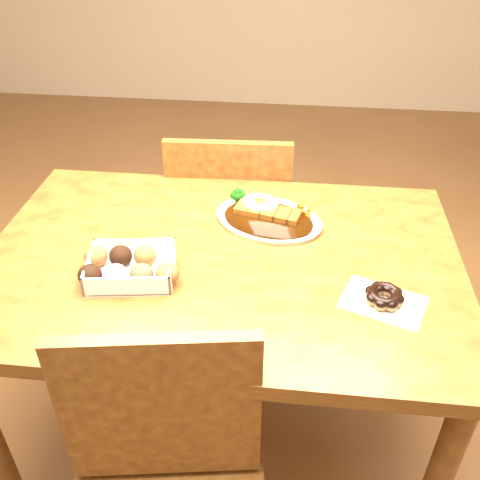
# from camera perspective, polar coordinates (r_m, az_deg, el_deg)

# --- Properties ---
(ground) EXTENTS (6.00, 6.00, 0.00)m
(ground) POSITION_cam_1_polar(r_m,az_deg,el_deg) (1.89, -1.53, -20.11)
(ground) COLOR brown
(ground) RESTS_ON ground
(table) EXTENTS (1.20, 0.80, 0.75)m
(table) POSITION_cam_1_polar(r_m,az_deg,el_deg) (1.41, -1.94, -4.90)
(table) COLOR #512610
(table) RESTS_ON ground
(chair_far) EXTENTS (0.44, 0.44, 0.87)m
(chair_far) POSITION_cam_1_polar(r_m,az_deg,el_deg) (1.94, -0.86, 1.44)
(chair_far) COLOR #512610
(chair_far) RESTS_ON ground
(katsu_curry_plate) EXTENTS (0.35, 0.29, 0.06)m
(katsu_curry_plate) POSITION_cam_1_polar(r_m,az_deg,el_deg) (1.47, 2.93, 2.59)
(katsu_curry_plate) COLOR white
(katsu_curry_plate) RESTS_ON table
(donut_box) EXTENTS (0.24, 0.18, 0.06)m
(donut_box) POSITION_cam_1_polar(r_m,az_deg,el_deg) (1.29, -11.79, -2.78)
(donut_box) COLOR white
(donut_box) RESTS_ON table
(pon_de_ring) EXTENTS (0.21, 0.18, 0.03)m
(pon_de_ring) POSITION_cam_1_polar(r_m,az_deg,el_deg) (1.24, 15.12, -5.84)
(pon_de_ring) COLOR silver
(pon_de_ring) RESTS_ON table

